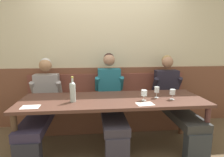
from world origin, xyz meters
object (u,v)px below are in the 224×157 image
person_right_seat (111,99)px  wine_glass_right_end (72,87)px  wine_glass_mid_right (144,93)px  wine_glass_center_front (173,92)px  wine_bottle_amber_mid (73,91)px  dining_table (113,104)px  wine_glass_near_bucket (157,90)px  person_left_seat (175,99)px  person_center_right_seat (42,104)px  wall_bench (109,112)px

person_right_seat → wine_glass_right_end: person_right_seat is taller
wine_glass_mid_right → wine_glass_center_front: 0.39m
person_right_seat → wine_bottle_amber_mid: (-0.53, -0.40, 0.24)m
dining_table → wine_glass_near_bucket: wine_glass_near_bucket is taller
dining_table → wine_glass_center_front: 0.81m
person_right_seat → wine_glass_center_front: size_ratio=9.49×
person_left_seat → wine_glass_center_front: person_left_seat is taller
dining_table → wine_glass_near_bucket: size_ratio=16.02×
person_center_right_seat → wine_glass_mid_right: bearing=-16.7°
dining_table → wine_glass_mid_right: 0.45m
wall_bench → wine_glass_center_front: wall_bench is taller
person_right_seat → wine_bottle_amber_mid: size_ratio=3.99×
person_center_right_seat → person_right_seat: person_right_seat is taller
dining_table → person_center_right_seat: size_ratio=1.98×
wine_glass_center_front → dining_table: bearing=171.6°
wine_glass_mid_right → wall_bench: bearing=116.0°
wine_glass_center_front → wine_glass_right_end: size_ratio=0.89×
wine_glass_center_front → wine_glass_right_end: 1.44m
dining_table → wine_glass_right_end: (-0.58, 0.32, 0.18)m
person_right_seat → wine_glass_mid_right: 0.62m
person_right_seat → wine_glass_center_front: (0.78, -0.43, 0.20)m
wall_bench → wine_bottle_amber_mid: 1.10m
person_center_right_seat → wine_bottle_amber_mid: person_center_right_seat is taller
dining_table → person_center_right_seat: bearing=163.7°
wine_glass_near_bucket → wine_glass_right_end: size_ratio=0.99×
wall_bench → wine_glass_mid_right: wall_bench is taller
wine_glass_mid_right → wine_glass_center_front: bearing=1.4°
wall_bench → person_center_right_seat: size_ratio=2.21×
person_left_seat → wine_bottle_amber_mid: size_ratio=3.87×
person_center_right_seat → wine_bottle_amber_mid: (0.50, -0.38, 0.27)m
wine_bottle_amber_mid → wine_glass_right_end: wine_bottle_amber_mid is taller
wine_glass_near_bucket → wine_glass_mid_right: 0.24m
person_right_seat → person_left_seat: (1.01, -0.02, -0.02)m
person_center_right_seat → person_right_seat: (1.03, 0.02, 0.03)m
wine_glass_center_front → wine_glass_mid_right: bearing=-178.6°
dining_table → wall_bench: bearing=90.0°
dining_table → wine_bottle_amber_mid: (-0.53, -0.08, 0.21)m
person_left_seat → wine_glass_mid_right: 0.78m
dining_table → wine_glass_mid_right: size_ratio=17.60×
wine_glass_near_bucket → wine_glass_right_end: wine_glass_right_end is taller
person_center_right_seat → wine_glass_right_end: (0.44, 0.02, 0.24)m
person_right_seat → wine_glass_center_front: person_right_seat is taller
person_left_seat → wine_glass_near_bucket: 0.57m
wine_glass_near_bucket → dining_table: bearing=178.5°
person_left_seat → wine_glass_right_end: person_left_seat is taller
dining_table → person_right_seat: person_right_seat is taller
wall_bench → person_left_seat: person_left_seat is taller
wall_bench → wine_bottle_amber_mid: wine_bottle_amber_mid is taller
wine_glass_near_bucket → wine_glass_mid_right: bearing=-152.3°
wine_glass_right_end → wine_bottle_amber_mid: bearing=-81.9°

